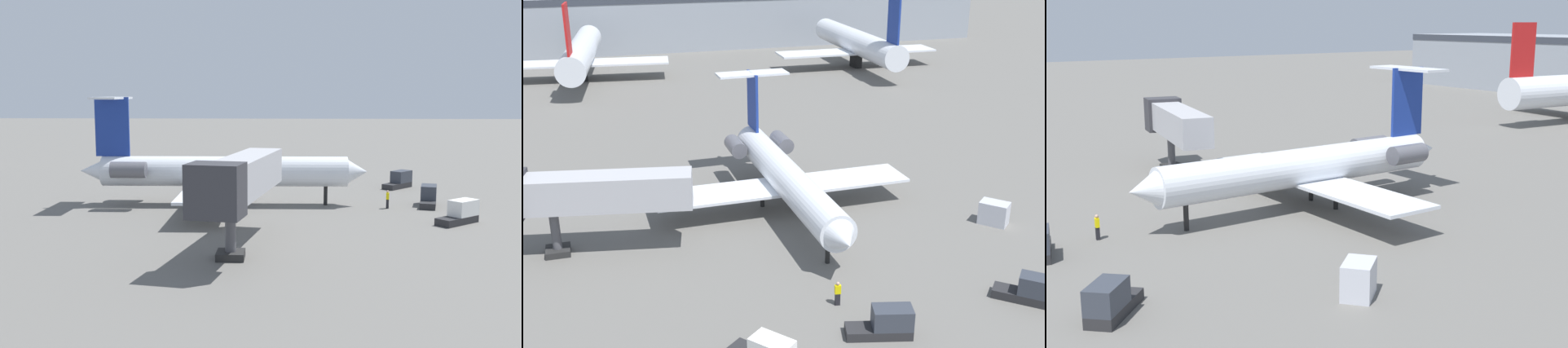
# 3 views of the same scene
# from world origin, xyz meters

# --- Properties ---
(ground_plane) EXTENTS (400.00, 400.00, 0.10)m
(ground_plane) POSITION_xyz_m (0.00, 0.00, -0.05)
(ground_plane) COLOR #66635E
(regional_jet) EXTENTS (22.39, 27.30, 10.19)m
(regional_jet) POSITION_xyz_m (3.16, 0.48, 3.29)
(regional_jet) COLOR silver
(regional_jet) RESTS_ON ground_plane
(jet_bridge) EXTENTS (14.82, 5.59, 6.52)m
(jet_bridge) POSITION_xyz_m (-13.68, -2.94, 4.82)
(jet_bridge) COLOR #ADADB2
(jet_bridge) RESTS_ON ground_plane
(ground_crew_marshaller) EXTENTS (0.43, 0.32, 1.69)m
(ground_crew_marshaller) POSITION_xyz_m (1.88, -15.53, 0.86)
(ground_crew_marshaller) COLOR black
(ground_crew_marshaller) RESTS_ON ground_plane
(baggage_tug_trailing) EXTENTS (4.23, 2.39, 1.90)m
(baggage_tug_trailing) POSITION_xyz_m (3.40, -19.62, 0.84)
(baggage_tug_trailing) COLOR #262628
(baggage_tug_trailing) RESTS_ON ground_plane
(baggage_tug_spare) EXTENTS (3.88, 3.75, 1.90)m
(baggage_tug_spare) POSITION_xyz_m (14.23, -18.96, 0.84)
(baggage_tug_spare) COLOR #262628
(baggage_tug_spare) RESTS_ON ground_plane
(cargo_container_uld) EXTENTS (2.64, 2.73, 1.91)m
(cargo_container_uld) POSITION_xyz_m (18.98, -7.58, 0.96)
(cargo_container_uld) COLOR silver
(cargo_container_uld) RESTS_ON ground_plane
(terminal_building) EXTENTS (143.16, 21.74, 10.90)m
(terminal_building) POSITION_xyz_m (0.00, 91.62, 5.46)
(terminal_building) COLOR #8C939E
(terminal_building) RESTS_ON ground_plane
(parked_airliner_west_end) EXTENTS (27.88, 32.88, 13.67)m
(parked_airliner_west_end) POSITION_xyz_m (-12.39, 60.08, 4.44)
(parked_airliner_west_end) COLOR silver
(parked_airliner_west_end) RESTS_ON ground_plane
(parked_airliner_west_mid) EXTENTS (28.33, 33.65, 13.51)m
(parked_airliner_west_mid) POSITION_xyz_m (34.13, 56.89, 4.36)
(parked_airliner_west_mid) COLOR silver
(parked_airliner_west_mid) RESTS_ON ground_plane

